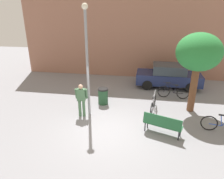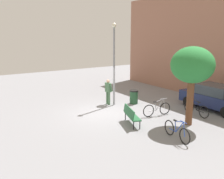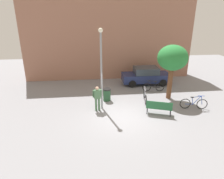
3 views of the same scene
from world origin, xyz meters
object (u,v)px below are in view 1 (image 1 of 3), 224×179
plaza_tree (199,53)px  trash_bin (103,96)px  bicycle_black (173,92)px  parked_car_navy (168,76)px  lamppost (87,54)px  bicycle_blue (223,125)px  person_by_lamppost (81,98)px  bicycle_silver (153,104)px  park_bench (162,123)px

plaza_tree → trash_bin: 5.32m
bicycle_black → parked_car_navy: parked_car_navy is taller
lamppost → bicycle_blue: lamppost is taller
lamppost → person_by_lamppost: lamppost is taller
plaza_tree → parked_car_navy: 4.15m
person_by_lamppost → plaza_tree: 5.98m
plaza_tree → bicycle_black: size_ratio=2.21×
lamppost → trash_bin: lamppost is taller
bicycle_silver → bicycle_black: bearing=57.5°
plaza_tree → bicycle_silver: plaza_tree is taller
bicycle_blue → trash_bin: bearing=160.2°
bicycle_silver → parked_car_navy: bearing=74.3°
person_by_lamppost → plaza_tree: plaza_tree is taller
person_by_lamppost → parked_car_navy: person_by_lamppost is taller
bicycle_blue → person_by_lamppost: bearing=175.7°
plaza_tree → lamppost: bearing=-166.6°
bicycle_silver → trash_bin: (-2.73, 0.47, 0.08)m
park_bench → bicycle_black: bicycle_black is taller
park_bench → bicycle_silver: 2.15m
bicycle_blue → parked_car_navy: 5.65m
bicycle_black → trash_bin: 4.17m
bicycle_blue → trash_bin: (-5.64, 2.03, 0.08)m
bicycle_black → bicycle_blue: bearing=-63.5°
parked_car_navy → trash_bin: size_ratio=4.64×
park_bench → trash_bin: size_ratio=1.83×
bicycle_black → trash_bin: (-3.93, -1.41, 0.08)m
lamppost → parked_car_navy: size_ratio=1.24×
park_bench → trash_bin: (-3.05, 2.59, -0.09)m
bicycle_black → person_by_lamppost: bearing=-147.7°
bicycle_black → bicycle_silver: bearing=-122.5°
park_bench → parked_car_navy: size_ratio=0.39×
parked_car_navy → lamppost: bearing=-132.7°
park_bench → bicycle_black: size_ratio=0.92×
bicycle_blue → bicycle_black: 3.84m
person_by_lamppost → park_bench: size_ratio=1.00×
lamppost → bicycle_blue: 6.69m
park_bench → plaza_tree: 3.88m
lamppost → bicycle_silver: size_ratio=2.91×
bicycle_silver → parked_car_navy: (1.06, 3.76, 0.39)m
bicycle_silver → plaza_tree: bearing=11.4°
person_by_lamppost → bicycle_black: (4.68, 2.96, -0.58)m
plaza_tree → bicycle_blue: plaza_tree is taller
trash_bin → park_bench: bearing=-40.3°
lamppost → trash_bin: bearing=71.1°
lamppost → plaza_tree: size_ratio=1.31×
park_bench → bicycle_black: 4.10m
bicycle_blue → bicycle_black: (-1.72, 3.44, -0.00)m
bicycle_blue → bicycle_silver: bearing=151.8°
park_bench → bicycle_black: (0.88, 4.00, -0.16)m
person_by_lamppost → bicycle_black: bearing=32.3°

